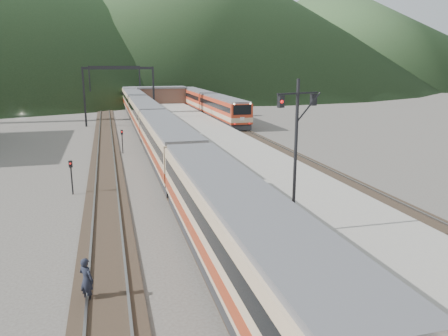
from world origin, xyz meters
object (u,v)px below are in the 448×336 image
object	(u,v)px
second_train	(208,104)
signal_mast	(296,142)
worker	(87,280)
main_train	(145,115)

from	to	relation	value
second_train	signal_mast	xyz separation A→B (m)	(-8.42, -53.85, 3.20)
second_train	signal_mast	size ratio (longest dim) A/B	5.66
second_train	worker	distance (m)	58.30
signal_mast	main_train	bearing A→B (deg)	94.49
signal_mast	worker	distance (m)	9.95
main_train	worker	distance (m)	41.49
second_train	signal_mast	distance (m)	54.60
main_train	second_train	bearing A→B (deg)	51.80
main_train	signal_mast	bearing A→B (deg)	-85.51
second_train	signal_mast	world-z (taller)	signal_mast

